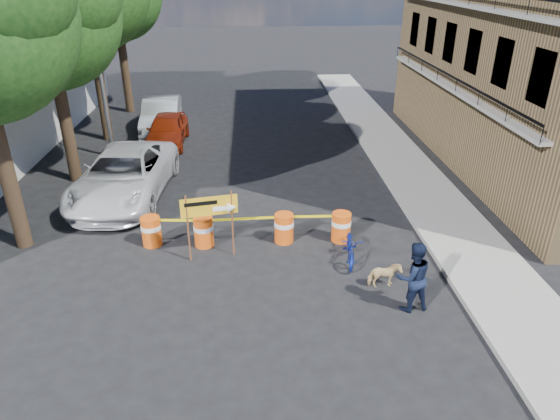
{
  "coord_description": "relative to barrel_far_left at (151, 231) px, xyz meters",
  "views": [
    {
      "loc": [
        -0.05,
        -11.21,
        7.45
      ],
      "look_at": [
        0.71,
        1.25,
        1.3
      ],
      "focal_mm": 32.0,
      "sensor_mm": 36.0,
      "label": 1
    }
  ],
  "objects": [
    {
      "name": "streetlamp",
      "position": [
        -2.9,
        7.71,
        3.9
      ],
      "size": [
        1.25,
        0.18,
        8.0
      ],
      "color": "gray",
      "rests_on": "ground"
    },
    {
      "name": "ground",
      "position": [
        3.03,
        -1.79,
        -0.47
      ],
      "size": [
        120.0,
        120.0,
        0.0
      ],
      "primitive_type": "plane",
      "color": "black",
      "rests_on": "ground"
    },
    {
      "name": "bicycle",
      "position": [
        5.66,
        -1.23,
        0.36
      ],
      "size": [
        0.69,
        0.94,
        1.67
      ],
      "primitive_type": "imported",
      "rotation": [
        0.0,
        0.0,
        -0.13
      ],
      "color": "navy",
      "rests_on": "ground"
    },
    {
      "name": "tree_mid_a",
      "position": [
        -3.71,
        5.21,
        5.53
      ],
      "size": [
        5.25,
        5.0,
        8.68
      ],
      "color": "#332316",
      "rests_on": "ground"
    },
    {
      "name": "barrel_mid_left",
      "position": [
        1.53,
        -0.12,
        0.0
      ],
      "size": [
        0.58,
        0.58,
        0.9
      ],
      "color": "#E2500D",
      "rests_on": "ground"
    },
    {
      "name": "sidewalk_east",
      "position": [
        9.23,
        4.21,
        -0.4
      ],
      "size": [
        2.4,
        40.0,
        0.15
      ],
      "primitive_type": "cube",
      "color": "gray",
      "rests_on": "ground"
    },
    {
      "name": "barrel_far_left",
      "position": [
        0.0,
        0.0,
        0.0
      ],
      "size": [
        0.58,
        0.58,
        0.9
      ],
      "color": "#E2500D",
      "rests_on": "ground"
    },
    {
      "name": "suv_white",
      "position": [
        -1.48,
        3.46,
        0.37
      ],
      "size": [
        3.24,
        6.24,
        1.68
      ],
      "primitive_type": "imported",
      "rotation": [
        0.0,
        0.0,
        -0.08
      ],
      "color": "silver",
      "rests_on": "ground"
    },
    {
      "name": "pedestrian",
      "position": [
        6.68,
        -3.45,
        0.42
      ],
      "size": [
        0.98,
        0.82,
        1.79
      ],
      "primitive_type": "imported",
      "rotation": [
        0.0,
        0.0,
        3.32
      ],
      "color": "black",
      "rests_on": "ground"
    },
    {
      "name": "detour_sign",
      "position": [
        2.02,
        -0.79,
        1.0
      ],
      "size": [
        1.53,
        0.43,
        1.99
      ],
      "rotation": [
        0.0,
        0.0,
        0.19
      ],
      "color": "#592D19",
      "rests_on": "ground"
    },
    {
      "name": "sedan_silver",
      "position": [
        -1.37,
        11.32,
        0.33
      ],
      "size": [
        2.01,
        4.99,
        1.61
      ],
      "primitive_type": "imported",
      "rotation": [
        0.0,
        0.0,
        0.06
      ],
      "color": "silver",
      "rests_on": "ground"
    },
    {
      "name": "dog",
      "position": [
        6.28,
        -2.54,
        -0.13
      ],
      "size": [
        0.86,
        0.47,
        0.69
      ],
      "primitive_type": "imported",
      "rotation": [
        0.0,
        0.0,
        1.7
      ],
      "color": "#DABB7D",
      "rests_on": "ground"
    },
    {
      "name": "barrel_far_right",
      "position": [
        5.59,
        -0.08,
        0.0
      ],
      "size": [
        0.58,
        0.58,
        0.9
      ],
      "color": "#E2500D",
      "rests_on": "ground"
    },
    {
      "name": "sedan_red",
      "position": [
        -0.82,
        9.27,
        0.23
      ],
      "size": [
        1.67,
        4.11,
        1.4
      ],
      "primitive_type": "imported",
      "rotation": [
        0.0,
        0.0,
        -0.0
      ],
      "color": "maroon",
      "rests_on": "ground"
    },
    {
      "name": "barrel_mid_right",
      "position": [
        3.89,
        -0.04,
        0.0
      ],
      "size": [
        0.58,
        0.58,
        0.9
      ],
      "color": "#E2500D",
      "rests_on": "ground"
    }
  ]
}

